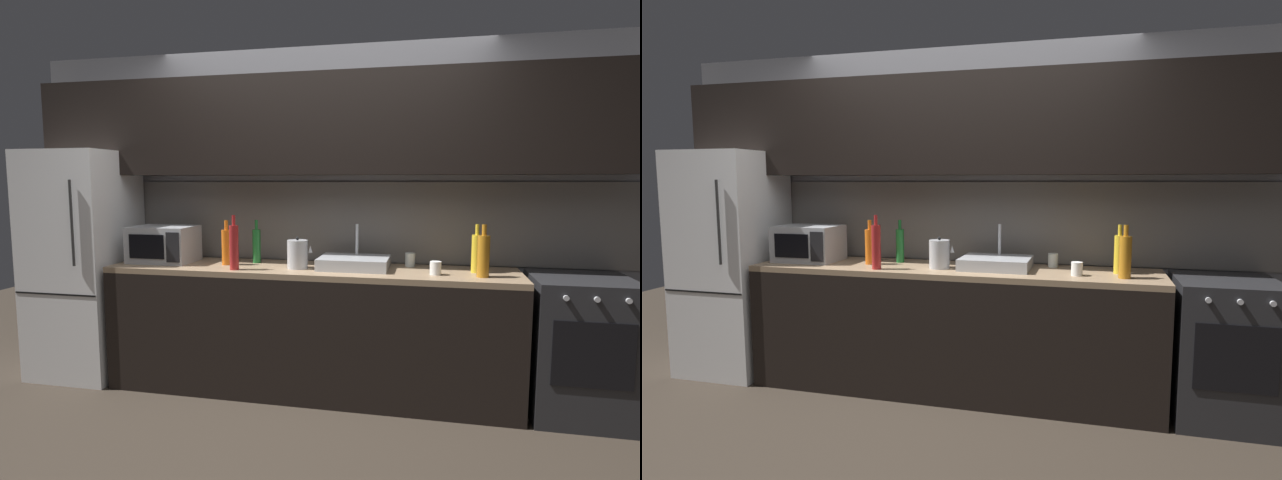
{
  "view_description": "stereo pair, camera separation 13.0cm",
  "coord_description": "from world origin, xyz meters",
  "views": [
    {
      "loc": [
        0.83,
        -2.53,
        1.5
      ],
      "look_at": [
        0.08,
        0.9,
        1.1
      ],
      "focal_mm": 28.43,
      "sensor_mm": 36.0,
      "label": 1
    },
    {
      "loc": [
        0.95,
        -2.5,
        1.5
      ],
      "look_at": [
        0.08,
        0.9,
        1.1
      ],
      "focal_mm": 28.43,
      "sensor_mm": 36.0,
      "label": 2
    }
  ],
  "objects": [
    {
      "name": "ground_plane",
      "position": [
        0.0,
        0.0,
        0.0
      ],
      "size": [
        10.0,
        10.0,
        0.0
      ],
      "primitive_type": "plane",
      "color": "#2D261E"
    },
    {
      "name": "back_wall",
      "position": [
        0.0,
        1.2,
        1.55
      ],
      "size": [
        4.61,
        0.44,
        2.5
      ],
      "color": "slate",
      "rests_on": "ground"
    },
    {
      "name": "counter_run",
      "position": [
        0.0,
        0.9,
        0.45
      ],
      "size": [
        2.87,
        0.6,
        0.9
      ],
      "color": "black",
      "rests_on": "ground"
    },
    {
      "name": "refrigerator",
      "position": [
        -1.81,
        0.9,
        0.87
      ],
      "size": [
        0.68,
        0.69,
        1.73
      ],
      "color": "white",
      "rests_on": "ground"
    },
    {
      "name": "oven_range",
      "position": [
        1.77,
        0.9,
        0.45
      ],
      "size": [
        0.6,
        0.62,
        0.9
      ],
      "color": "#232326",
      "rests_on": "ground"
    },
    {
      "name": "microwave",
      "position": [
        -1.13,
        0.92,
        1.04
      ],
      "size": [
        0.46,
        0.35,
        0.27
      ],
      "color": "#A8AAAF",
      "rests_on": "counter_run"
    },
    {
      "name": "sink_basin",
      "position": [
        0.31,
        0.93,
        0.94
      ],
      "size": [
        0.48,
        0.38,
        0.3
      ],
      "color": "#ADAFB5",
      "rests_on": "counter_run"
    },
    {
      "name": "kettle",
      "position": [
        -0.07,
        0.85,
        1.0
      ],
      "size": [
        0.18,
        0.14,
        0.22
      ],
      "color": "#B7BABF",
      "rests_on": "counter_run"
    },
    {
      "name": "wine_bottle_amber",
      "position": [
        1.16,
        0.78,
        1.04
      ],
      "size": [
        0.08,
        0.08,
        0.34
      ],
      "color": "#B27019",
      "rests_on": "counter_run"
    },
    {
      "name": "wine_bottle_yellow",
      "position": [
        1.13,
        0.94,
        1.03
      ],
      "size": [
        0.07,
        0.07,
        0.32
      ],
      "color": "gold",
      "rests_on": "counter_run"
    },
    {
      "name": "wine_bottle_red",
      "position": [
        -0.48,
        0.7,
        1.06
      ],
      "size": [
        0.06,
        0.06,
        0.38
      ],
      "color": "#A82323",
      "rests_on": "counter_run"
    },
    {
      "name": "wine_bottle_orange",
      "position": [
        -0.62,
        0.89,
        1.03
      ],
      "size": [
        0.07,
        0.07,
        0.32
      ],
      "color": "orange",
      "rests_on": "counter_run"
    },
    {
      "name": "wine_bottle_green",
      "position": [
        -0.43,
        1.02,
        1.03
      ],
      "size": [
        0.06,
        0.06,
        0.32
      ],
      "color": "#1E6B2D",
      "rests_on": "counter_run"
    },
    {
      "name": "mug_white",
      "position": [
        0.87,
        0.8,
        0.94
      ],
      "size": [
        0.07,
        0.07,
        0.09
      ],
      "primitive_type": "cylinder",
      "color": "silver",
      "rests_on": "counter_run"
    },
    {
      "name": "mug_clear",
      "position": [
        0.69,
        1.09,
        0.95
      ],
      "size": [
        0.07,
        0.07,
        0.1
      ],
      "primitive_type": "cylinder",
      "color": "silver",
      "rests_on": "counter_run"
    }
  ]
}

